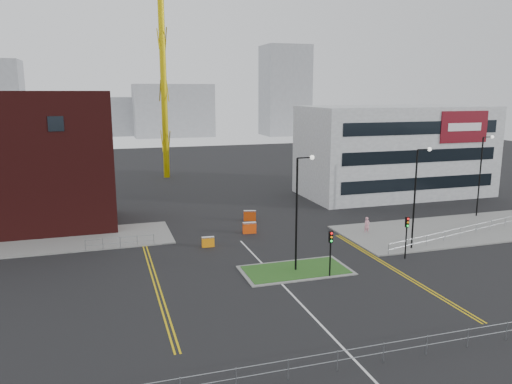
% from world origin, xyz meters
% --- Properties ---
extents(ground, '(200.00, 200.00, 0.00)m').
position_xyz_m(ground, '(0.00, 0.00, 0.00)').
color(ground, black).
rests_on(ground, ground).
extents(pavement_left, '(28.00, 8.00, 0.12)m').
position_xyz_m(pavement_left, '(-20.00, 22.00, 0.06)').
color(pavement_left, slate).
rests_on(pavement_left, ground).
extents(pavement_right, '(24.00, 10.00, 0.12)m').
position_xyz_m(pavement_right, '(22.00, 14.00, 0.06)').
color(pavement_right, slate).
rests_on(pavement_right, ground).
extents(island_kerb, '(8.60, 4.60, 0.08)m').
position_xyz_m(island_kerb, '(2.00, 8.00, 0.04)').
color(island_kerb, slate).
rests_on(island_kerb, ground).
extents(grass_island, '(8.00, 4.00, 0.12)m').
position_xyz_m(grass_island, '(2.00, 8.00, 0.06)').
color(grass_island, '#1A4316').
rests_on(grass_island, ground).
extents(office_block, '(25.00, 12.20, 12.00)m').
position_xyz_m(office_block, '(26.01, 31.97, 6.00)').
color(office_block, '#A5A7A9').
rests_on(office_block, ground).
extents(tower_crane, '(49.94, 19.64, 38.94)m').
position_xyz_m(tower_crane, '(3.37, 52.98, 26.84)').
color(tower_crane, gold).
rests_on(tower_crane, ground).
extents(streetlamp_island, '(1.46, 0.36, 9.18)m').
position_xyz_m(streetlamp_island, '(2.22, 8.00, 5.41)').
color(streetlamp_island, black).
rests_on(streetlamp_island, ground).
extents(streetlamp_right_near, '(1.46, 0.36, 9.18)m').
position_xyz_m(streetlamp_right_near, '(14.22, 10.00, 5.41)').
color(streetlamp_right_near, black).
rests_on(streetlamp_right_near, ground).
extents(streetlamp_right_far, '(1.46, 0.36, 9.18)m').
position_xyz_m(streetlamp_right_far, '(28.22, 18.00, 5.41)').
color(streetlamp_right_far, black).
rests_on(streetlamp_right_far, ground).
extents(traffic_light_island, '(0.28, 0.33, 3.65)m').
position_xyz_m(traffic_light_island, '(4.00, 5.98, 2.57)').
color(traffic_light_island, black).
rests_on(traffic_light_island, ground).
extents(traffic_light_right, '(0.28, 0.33, 3.65)m').
position_xyz_m(traffic_light_right, '(12.00, 7.98, 2.57)').
color(traffic_light_right, black).
rests_on(traffic_light_right, ground).
extents(railing_front, '(24.05, 0.05, 1.10)m').
position_xyz_m(railing_front, '(0.00, -6.00, 0.78)').
color(railing_front, gray).
rests_on(railing_front, ground).
extents(railing_left, '(6.05, 0.05, 1.10)m').
position_xyz_m(railing_left, '(-11.00, 18.00, 0.74)').
color(railing_left, gray).
rests_on(railing_left, ground).
extents(railing_right, '(19.05, 5.05, 1.10)m').
position_xyz_m(railing_right, '(20.50, 11.50, 0.78)').
color(railing_right, gray).
rests_on(railing_right, ground).
extents(centre_line, '(0.15, 30.00, 0.01)m').
position_xyz_m(centre_line, '(0.00, 2.00, 0.01)').
color(centre_line, silver).
rests_on(centre_line, ground).
extents(yellow_left_a, '(0.12, 24.00, 0.01)m').
position_xyz_m(yellow_left_a, '(-9.00, 10.00, 0.01)').
color(yellow_left_a, gold).
rests_on(yellow_left_a, ground).
extents(yellow_left_b, '(0.12, 24.00, 0.01)m').
position_xyz_m(yellow_left_b, '(-8.70, 10.00, 0.01)').
color(yellow_left_b, gold).
rests_on(yellow_left_b, ground).
extents(yellow_right_a, '(0.12, 20.00, 0.01)m').
position_xyz_m(yellow_right_a, '(9.50, 6.00, 0.01)').
color(yellow_right_a, gold).
rests_on(yellow_right_a, ground).
extents(yellow_right_b, '(0.12, 20.00, 0.01)m').
position_xyz_m(yellow_right_b, '(9.80, 6.00, 0.01)').
color(yellow_right_b, gold).
rests_on(yellow_right_b, ground).
extents(skyline_b, '(24.00, 12.00, 16.00)m').
position_xyz_m(skyline_b, '(10.00, 130.00, 8.00)').
color(skyline_b, gray).
rests_on(skyline_b, ground).
extents(skyline_c, '(14.00, 12.00, 28.00)m').
position_xyz_m(skyline_c, '(45.00, 125.00, 14.00)').
color(skyline_c, gray).
rests_on(skyline_c, ground).
extents(skyline_d, '(30.00, 12.00, 12.00)m').
position_xyz_m(skyline_d, '(-8.00, 140.00, 6.00)').
color(skyline_d, gray).
rests_on(skyline_d, ground).
extents(pedestrian, '(0.65, 0.45, 1.70)m').
position_xyz_m(pedestrian, '(12.68, 15.64, 0.85)').
color(pedestrian, pink).
rests_on(pedestrian, ground).
extents(barrier_left, '(1.14, 0.42, 0.95)m').
position_xyz_m(barrier_left, '(-3.33, 16.15, 0.51)').
color(barrier_left, orange).
rests_on(barrier_left, ground).
extents(barrier_mid, '(1.42, 0.81, 1.13)m').
position_xyz_m(barrier_mid, '(3.00, 24.00, 0.62)').
color(barrier_mid, '#CA400B').
rests_on(barrier_mid, ground).
extents(barrier_right, '(1.37, 0.57, 1.13)m').
position_xyz_m(barrier_right, '(1.55, 19.28, 0.61)').
color(barrier_right, '#F2490D').
rests_on(barrier_right, ground).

